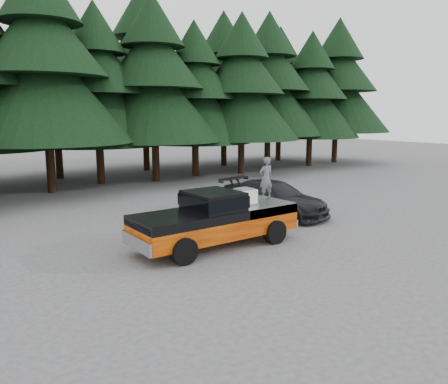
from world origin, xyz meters
TOP-DOWN VIEW (x-y plane):
  - ground at (0.00, 0.00)m, footprint 120.00×120.00m
  - pickup_truck at (0.64, 0.28)m, footprint 6.00×2.04m
  - truck_cab at (0.54, 0.28)m, footprint 1.66×1.90m
  - air_compressor at (1.77, 0.17)m, footprint 0.80×0.68m
  - man_on_bed at (3.06, 0.46)m, footprint 0.60×0.41m
  - parked_car at (5.49, 2.63)m, footprint 3.08×5.55m
  - treeline at (0.42, 17.20)m, footprint 60.15×16.05m

SIDE VIEW (x-z plane):
  - ground at x=0.00m, z-range 0.00..0.00m
  - pickup_truck at x=0.64m, z-range 0.00..1.33m
  - parked_car at x=5.49m, z-range 0.00..1.52m
  - air_compressor at x=1.77m, z-range 1.33..1.85m
  - truck_cab at x=0.54m, z-range 1.33..1.92m
  - man_on_bed at x=3.06m, z-range 1.33..2.93m
  - treeline at x=0.42m, z-range -1.03..16.47m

